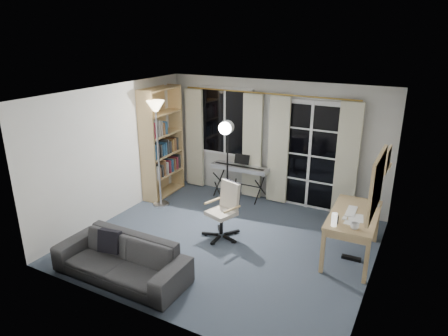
# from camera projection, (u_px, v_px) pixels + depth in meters

# --- Properties ---
(floor) EXTENTS (4.50, 4.00, 0.02)m
(floor) POSITION_uv_depth(u_px,v_px,m) (225.00, 242.00, 6.53)
(floor) COLOR #3B4856
(floor) RESTS_ON ground
(window) EXTENTS (1.20, 0.08, 1.40)m
(window) POSITION_uv_depth(u_px,v_px,m) (226.00, 122.00, 8.15)
(window) COLOR white
(window) RESTS_ON floor
(french_door) EXTENTS (1.32, 0.09, 2.11)m
(french_door) POSITION_uv_depth(u_px,v_px,m) (310.00, 156.00, 7.50)
(french_door) COLOR white
(french_door) RESTS_ON floor
(curtains) EXTENTS (3.60, 0.07, 2.13)m
(curtains) POSITION_uv_depth(u_px,v_px,m) (264.00, 148.00, 7.79)
(curtains) COLOR gold
(curtains) RESTS_ON floor
(bookshelf) EXTENTS (0.40, 1.05, 2.23)m
(bookshelf) POSITION_uv_depth(u_px,v_px,m) (160.00, 145.00, 8.10)
(bookshelf) COLOR tan
(bookshelf) RESTS_ON floor
(torchiere_lamp) EXTENTS (0.42, 0.42, 2.06)m
(torchiere_lamp) POSITION_uv_depth(u_px,v_px,m) (156.00, 123.00, 7.35)
(torchiere_lamp) COLOR #B2B2B7
(torchiere_lamp) RESTS_ON floor
(keyboard_piano) EXTENTS (1.19, 0.58, 0.86)m
(keyboard_piano) POSITION_uv_depth(u_px,v_px,m) (240.00, 168.00, 7.98)
(keyboard_piano) COLOR black
(keyboard_piano) RESTS_ON floor
(studio_light) EXTENTS (0.36, 0.37, 1.85)m
(studio_light) POSITION_uv_depth(u_px,v_px,m) (226.00, 139.00, 6.94)
(studio_light) COLOR black
(studio_light) RESTS_ON floor
(office_chair) EXTENTS (0.65, 0.65, 0.94)m
(office_chair) POSITION_uv_depth(u_px,v_px,m) (226.00, 205.00, 6.56)
(office_chair) COLOR black
(office_chair) RESTS_ON floor
(desk) EXTENTS (0.72, 1.36, 0.71)m
(desk) POSITION_uv_depth(u_px,v_px,m) (354.00, 219.00, 5.92)
(desk) COLOR tan
(desk) RESTS_ON floor
(monitor) EXTENTS (0.18, 0.51, 0.45)m
(monitor) POSITION_uv_depth(u_px,v_px,m) (375.00, 189.00, 6.08)
(monitor) COLOR silver
(monitor) RESTS_ON desk
(desk_clutter) EXTENTS (0.40, 0.82, 0.90)m
(desk_clutter) POSITION_uv_depth(u_px,v_px,m) (346.00, 228.00, 5.78)
(desk_clutter) COLOR white
(desk_clutter) RESTS_ON desk
(mug) EXTENTS (0.12, 0.10, 0.12)m
(mug) POSITION_uv_depth(u_px,v_px,m) (355.00, 225.00, 5.41)
(mug) COLOR silver
(mug) RESTS_ON desk
(wall_mirror) EXTENTS (0.04, 0.94, 0.74)m
(wall_mirror) POSITION_uv_depth(u_px,v_px,m) (377.00, 184.00, 4.73)
(wall_mirror) COLOR tan
(wall_mirror) RESTS_ON floor
(framed_print) EXTENTS (0.03, 0.42, 0.32)m
(framed_print) POSITION_uv_depth(u_px,v_px,m) (388.00, 159.00, 5.46)
(framed_print) COLOR tan
(framed_print) RESTS_ON floor
(wall_shelf) EXTENTS (0.16, 0.30, 0.18)m
(wall_shelf) POSITION_uv_depth(u_px,v_px,m) (386.00, 162.00, 5.97)
(wall_shelf) COLOR tan
(wall_shelf) RESTS_ON floor
(sofa) EXTENTS (1.93, 0.57, 0.75)m
(sofa) POSITION_uv_depth(u_px,v_px,m) (120.00, 253.00, 5.48)
(sofa) COLOR #28272A
(sofa) RESTS_ON floor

